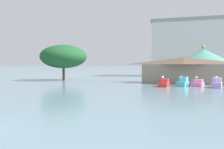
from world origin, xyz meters
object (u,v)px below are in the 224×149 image
at_px(boathouse, 184,70).
at_px(green_roof_pavilion, 203,63).
at_px(pedal_boat_cyan, 183,83).
at_px(background_building_block, 222,48).
at_px(pedal_boat_red, 164,83).
at_px(pedal_boat_pink, 198,83).
at_px(pedal_boat_lavender, 217,84).
at_px(distant_broadcast_tower, 169,31).
at_px(shoreline_tree_tall_left, 64,57).

height_order(boathouse, green_roof_pavilion, green_roof_pavilion).
distance_m(pedal_boat_cyan, background_building_block, 41.67).
distance_m(pedal_boat_red, pedal_boat_pink, 5.53).
xyz_separation_m(pedal_boat_lavender, green_roof_pavilion, (-1.47, 15.22, 3.15)).
height_order(pedal_boat_cyan, green_roof_pavilion, green_roof_pavilion).
relative_size(pedal_boat_cyan, pedal_boat_pink, 0.98).
bearing_deg(distant_broadcast_tower, pedal_boat_red, -84.78).
relative_size(pedal_boat_red, shoreline_tree_tall_left, 0.27).
bearing_deg(background_building_block, distant_broadcast_tower, 97.92).
height_order(pedal_boat_pink, background_building_block, background_building_block).
bearing_deg(shoreline_tree_tall_left, pedal_boat_red, -23.11).
bearing_deg(pedal_boat_cyan, boathouse, -161.63).
distance_m(pedal_boat_lavender, background_building_block, 42.17).
xyz_separation_m(pedal_boat_cyan, shoreline_tree_tall_left, (-25.73, 8.10, 4.68)).
bearing_deg(background_building_block, boathouse, -106.03).
xyz_separation_m(pedal_boat_pink, green_roof_pavilion, (1.17, 13.28, 3.30)).
bearing_deg(shoreline_tree_tall_left, background_building_block, 42.23).
relative_size(pedal_boat_red, pedal_boat_lavender, 1.02).
relative_size(pedal_boat_pink, green_roof_pavilion, 0.25).
relative_size(pedal_boat_pink, background_building_block, 0.07).
bearing_deg(pedal_boat_pink, distant_broadcast_tower, -159.20).
xyz_separation_m(background_building_block, distant_broadcast_tower, (-46.18, 332.14, 48.79)).
xyz_separation_m(pedal_boat_pink, shoreline_tree_tall_left, (-28.00, 7.50, 4.82)).
height_order(pedal_boat_pink, shoreline_tree_tall_left, shoreline_tree_tall_left).
xyz_separation_m(pedal_boat_lavender, boathouse, (-5.02, 8.56, 1.94)).
distance_m(pedal_boat_cyan, boathouse, 7.48).
bearing_deg(background_building_block, shoreline_tree_tall_left, -137.77).
bearing_deg(shoreline_tree_tall_left, green_roof_pavilion, 11.22).
relative_size(pedal_boat_lavender, shoreline_tree_tall_left, 0.26).
bearing_deg(pedal_boat_red, shoreline_tree_tall_left, -107.71).
bearing_deg(background_building_block, green_roof_pavilion, -102.64).
xyz_separation_m(pedal_boat_cyan, pedal_boat_pink, (2.27, 0.60, -0.14)).
bearing_deg(pedal_boat_lavender, background_building_block, -176.97).
height_order(pedal_boat_red, pedal_boat_lavender, pedal_boat_lavender).
relative_size(boathouse, shoreline_tree_tall_left, 1.55).
relative_size(pedal_boat_cyan, boathouse, 0.16).
relative_size(pedal_boat_pink, boathouse, 0.17).
height_order(pedal_boat_red, distant_broadcast_tower, distant_broadcast_tower).
height_order(pedal_boat_cyan, distant_broadcast_tower, distant_broadcast_tower).
distance_m(pedal_boat_red, distant_broadcast_tower, 379.53).
bearing_deg(boathouse, distant_broadcast_tower, 95.76).
xyz_separation_m(boathouse, green_roof_pavilion, (3.55, 6.67, 1.21)).
height_order(pedal_boat_red, pedal_boat_cyan, pedal_boat_red).
distance_m(boathouse, green_roof_pavilion, 7.65).
bearing_deg(pedal_boat_pink, background_building_block, -175.32).
xyz_separation_m(green_roof_pavilion, distant_broadcast_tower, (-40.35, 358.12, 53.44)).
distance_m(pedal_boat_cyan, shoreline_tree_tall_left, 27.38).
height_order(pedal_boat_pink, boathouse, boathouse).
bearing_deg(pedal_boat_lavender, pedal_boat_cyan, -96.21).
bearing_deg(boathouse, pedal_boat_pink, -70.18).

